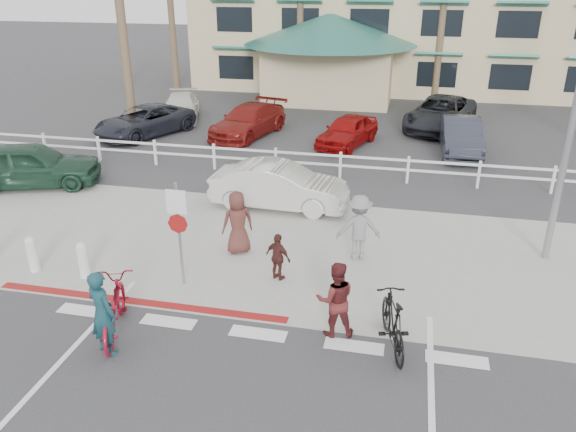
% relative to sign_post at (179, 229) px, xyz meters
% --- Properties ---
extents(ground, '(140.00, 140.00, 0.00)m').
position_rel_sign_post_xyz_m(ground, '(2.30, -2.20, -1.45)').
color(ground, '#333335').
extents(bike_path, '(12.00, 16.00, 0.01)m').
position_rel_sign_post_xyz_m(bike_path, '(2.30, -4.20, -1.45)').
color(bike_path, '#333335').
rests_on(bike_path, ground).
extents(sidewalk_plaza, '(22.00, 7.00, 0.01)m').
position_rel_sign_post_xyz_m(sidewalk_plaza, '(2.30, 2.30, -1.44)').
color(sidewalk_plaza, gray).
rests_on(sidewalk_plaza, ground).
extents(cross_street, '(40.00, 5.00, 0.01)m').
position_rel_sign_post_xyz_m(cross_street, '(2.30, 6.30, -1.45)').
color(cross_street, '#333335').
rests_on(cross_street, ground).
extents(parking_lot, '(50.00, 16.00, 0.01)m').
position_rel_sign_post_xyz_m(parking_lot, '(2.30, 15.80, -1.45)').
color(parking_lot, '#333335').
rests_on(parking_lot, ground).
extents(curb_red, '(7.00, 0.25, 0.02)m').
position_rel_sign_post_xyz_m(curb_red, '(-0.70, -1.00, -1.44)').
color(curb_red, maroon).
rests_on(curb_red, ground).
extents(rail_fence, '(29.40, 0.16, 1.00)m').
position_rel_sign_post_xyz_m(rail_fence, '(2.80, 8.30, -0.95)').
color(rail_fence, silver).
rests_on(rail_fence, ground).
extents(sign_post, '(0.50, 0.10, 2.90)m').
position_rel_sign_post_xyz_m(sign_post, '(0.00, 0.00, 0.00)').
color(sign_post, gray).
rests_on(sign_post, ground).
extents(bollard_0, '(0.26, 0.26, 0.95)m').
position_rel_sign_post_xyz_m(bollard_0, '(-2.50, -0.20, -0.97)').
color(bollard_0, silver).
rests_on(bollard_0, ground).
extents(bollard_1, '(0.26, 0.26, 0.95)m').
position_rel_sign_post_xyz_m(bollard_1, '(-3.90, -0.20, -0.97)').
color(bollard_1, silver).
rests_on(bollard_1, ground).
extents(bike_red, '(1.43, 2.32, 1.15)m').
position_rel_sign_post_xyz_m(bike_red, '(-0.63, -2.16, -0.88)').
color(bike_red, maroon).
rests_on(bike_red, ground).
extents(rider_red, '(0.78, 0.66, 1.81)m').
position_rel_sign_post_xyz_m(rider_red, '(-0.46, -2.80, -0.55)').
color(rider_red, '#133842').
rests_on(rider_red, ground).
extents(bike_black, '(1.03, 2.03, 1.17)m').
position_rel_sign_post_xyz_m(bike_black, '(5.03, -1.43, -0.86)').
color(bike_black, black).
rests_on(bike_black, ground).
extents(rider_black, '(0.94, 0.82, 1.66)m').
position_rel_sign_post_xyz_m(rider_black, '(3.84, -1.24, -0.62)').
color(rider_black, '#571D1D').
rests_on(rider_black, ground).
extents(pedestrian_a, '(1.28, 0.93, 1.78)m').
position_rel_sign_post_xyz_m(pedestrian_a, '(3.96, 2.21, -0.56)').
color(pedestrian_a, slate).
rests_on(pedestrian_a, ground).
extents(pedestrian_child, '(0.77, 0.58, 1.22)m').
position_rel_sign_post_xyz_m(pedestrian_child, '(2.19, 0.71, -0.84)').
color(pedestrian_child, '#461F1B').
rests_on(pedestrian_child, ground).
extents(pedestrian_b, '(1.00, 0.91, 1.72)m').
position_rel_sign_post_xyz_m(pedestrian_b, '(0.81, 1.91, -0.59)').
color(pedestrian_b, '#4F2722').
rests_on(pedestrian_b, ground).
extents(car_white_sedan, '(4.38, 1.65, 1.43)m').
position_rel_sign_post_xyz_m(car_white_sedan, '(1.16, 5.20, -0.74)').
color(car_white_sedan, beige).
rests_on(car_white_sedan, ground).
extents(car_red_compact, '(4.94, 3.25, 1.56)m').
position_rel_sign_post_xyz_m(car_red_compact, '(-7.69, 5.22, -0.67)').
color(car_red_compact, '#1B3A2A').
rests_on(car_red_compact, ground).
extents(lot_car_0, '(4.02, 5.30, 1.34)m').
position_rel_sign_post_xyz_m(lot_car_0, '(-6.81, 12.20, -0.78)').
color(lot_car_0, black).
rests_on(lot_car_0, ground).
extents(lot_car_1, '(3.07, 5.10, 1.38)m').
position_rel_sign_post_xyz_m(lot_car_1, '(-2.17, 13.18, -0.76)').
color(lot_car_1, maroon).
rests_on(lot_car_1, ground).
extents(lot_car_2, '(2.68, 4.16, 1.32)m').
position_rel_sign_post_xyz_m(lot_car_2, '(2.44, 12.56, -0.79)').
color(lot_car_2, maroon).
rests_on(lot_car_2, ground).
extents(lot_car_3, '(1.62, 4.38, 1.43)m').
position_rel_sign_post_xyz_m(lot_car_3, '(7.14, 12.54, -0.73)').
color(lot_car_3, '#272A35').
rests_on(lot_car_3, ground).
extents(lot_car_4, '(2.96, 4.61, 1.24)m').
position_rel_sign_post_xyz_m(lot_car_4, '(-6.36, 15.42, -0.83)').
color(lot_car_4, silver).
rests_on(lot_car_4, ground).
extents(lot_car_5, '(3.88, 5.90, 1.51)m').
position_rel_sign_post_xyz_m(lot_car_5, '(6.42, 16.29, -0.70)').
color(lot_car_5, black).
rests_on(lot_car_5, ground).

